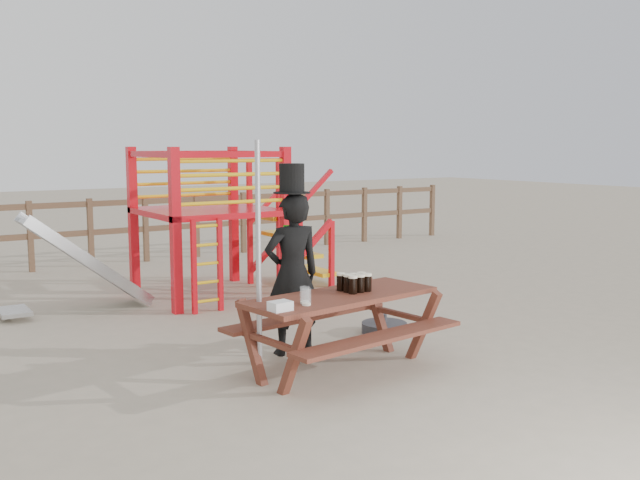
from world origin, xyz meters
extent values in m
plane|color=tan|center=(0.00, 0.00, 0.00)|extent=(60.00, 60.00, 0.00)
cube|color=brown|center=(0.00, 7.00, 1.10)|extent=(15.00, 0.06, 0.10)
cube|color=brown|center=(0.00, 7.00, 0.60)|extent=(15.00, 0.06, 0.10)
cube|color=brown|center=(-1.50, 7.00, 0.60)|extent=(0.09, 0.09, 1.20)
cube|color=brown|center=(-0.50, 7.00, 0.60)|extent=(0.09, 0.09, 1.20)
cube|color=brown|center=(0.50, 7.00, 0.60)|extent=(0.09, 0.09, 1.20)
cube|color=brown|center=(1.50, 7.00, 0.60)|extent=(0.09, 0.09, 1.20)
cube|color=brown|center=(2.50, 7.00, 0.60)|extent=(0.09, 0.09, 1.20)
cube|color=brown|center=(3.50, 7.00, 0.60)|extent=(0.09, 0.09, 1.20)
cube|color=brown|center=(4.50, 7.00, 0.60)|extent=(0.09, 0.09, 1.20)
cube|color=brown|center=(5.50, 7.00, 0.60)|extent=(0.09, 0.09, 1.20)
cube|color=brown|center=(6.50, 7.00, 0.60)|extent=(0.09, 0.09, 1.20)
cube|color=brown|center=(7.50, 7.00, 0.60)|extent=(0.09, 0.09, 1.20)
cube|color=red|center=(-0.60, 2.80, 1.05)|extent=(0.12, 0.12, 2.10)
cube|color=red|center=(1.00, 2.80, 1.05)|extent=(0.12, 0.12, 2.10)
cube|color=red|center=(-0.60, 4.40, 1.05)|extent=(0.12, 0.12, 2.10)
cube|color=red|center=(1.00, 4.40, 1.05)|extent=(0.12, 0.12, 2.10)
cube|color=red|center=(0.20, 3.60, 1.20)|extent=(1.72, 1.72, 0.08)
cube|color=red|center=(0.20, 2.80, 2.00)|extent=(1.60, 0.08, 0.08)
cube|color=red|center=(0.20, 4.40, 2.00)|extent=(1.60, 0.08, 0.08)
cube|color=red|center=(-0.60, 3.60, 2.00)|extent=(0.08, 1.60, 0.08)
cube|color=red|center=(1.00, 3.60, 2.00)|extent=(0.08, 1.60, 0.08)
cylinder|color=yellow|center=(0.20, 2.80, 1.38)|extent=(1.50, 0.05, 0.05)
cylinder|color=yellow|center=(0.20, 4.40, 1.38)|extent=(1.50, 0.05, 0.05)
cylinder|color=yellow|center=(0.20, 2.80, 1.56)|extent=(1.50, 0.05, 0.05)
cylinder|color=yellow|center=(0.20, 4.40, 1.56)|extent=(1.50, 0.05, 0.05)
cylinder|color=yellow|center=(0.20, 2.80, 1.74)|extent=(1.50, 0.05, 0.05)
cylinder|color=yellow|center=(0.20, 4.40, 1.74)|extent=(1.50, 0.05, 0.05)
cylinder|color=yellow|center=(0.20, 2.80, 1.92)|extent=(1.50, 0.05, 0.05)
cylinder|color=yellow|center=(0.20, 4.40, 1.92)|extent=(1.50, 0.05, 0.05)
cube|color=red|center=(-0.43, 2.65, 0.60)|extent=(0.06, 0.06, 1.20)
cube|color=red|center=(-0.07, 2.65, 0.60)|extent=(0.06, 0.06, 1.20)
cylinder|color=yellow|center=(-0.25, 2.65, 0.15)|extent=(0.36, 0.04, 0.04)
cylinder|color=yellow|center=(-0.25, 2.65, 0.39)|extent=(0.36, 0.04, 0.04)
cylinder|color=yellow|center=(-0.25, 2.65, 0.63)|extent=(0.36, 0.04, 0.04)
cylinder|color=yellow|center=(-0.25, 2.65, 0.87)|extent=(0.36, 0.04, 0.04)
cylinder|color=yellow|center=(-0.25, 2.65, 1.11)|extent=(0.36, 0.04, 0.04)
cube|color=yellow|center=(1.15, 3.60, 1.08)|extent=(0.30, 0.90, 0.06)
cube|color=yellow|center=(1.43, 3.60, 0.78)|extent=(0.30, 0.90, 0.06)
cube|color=yellow|center=(1.71, 3.60, 0.48)|extent=(0.30, 0.90, 0.06)
cube|color=yellow|center=(1.99, 3.60, 0.18)|extent=(0.30, 0.90, 0.06)
cube|color=red|center=(1.55, 3.15, 0.60)|extent=(0.95, 0.08, 0.86)
cube|color=red|center=(1.55, 4.05, 0.60)|extent=(0.95, 0.08, 0.86)
cube|color=#B4B6BB|center=(-1.50, 3.60, 0.62)|extent=(1.53, 0.55, 1.21)
cube|color=#B4B6BB|center=(-1.50, 3.33, 0.66)|extent=(1.58, 0.04, 1.28)
cube|color=#B4B6BB|center=(-1.50, 3.87, 0.66)|extent=(1.58, 0.04, 1.28)
cube|color=#B4B6BB|center=(-2.40, 3.60, 0.10)|extent=(0.35, 0.55, 0.05)
cube|color=maroon|center=(-0.19, -0.23, 0.71)|extent=(1.97, 0.94, 0.05)
cube|color=maroon|center=(-0.13, -0.75, 0.43)|extent=(1.91, 0.50, 0.04)
cube|color=maroon|center=(-0.26, 0.28, 0.43)|extent=(1.91, 0.50, 0.04)
cube|color=maroon|center=(-0.99, -0.33, 0.34)|extent=(0.21, 1.14, 0.68)
cube|color=maroon|center=(0.61, -0.13, 0.34)|extent=(0.21, 1.14, 0.68)
imported|color=black|center=(-0.28, 0.50, 0.82)|extent=(0.64, 0.45, 1.64)
cube|color=#0F900D|center=(-0.27, 0.63, 1.02)|extent=(0.07, 0.02, 0.38)
cylinder|color=black|center=(-0.28, 0.50, 1.65)|extent=(0.37, 0.37, 0.01)
cylinder|color=black|center=(-0.28, 0.50, 1.80)|extent=(0.25, 0.25, 0.28)
cube|color=white|center=(-0.27, 0.63, 1.90)|extent=(0.13, 0.02, 0.03)
cylinder|color=#B2B2B7|center=(-0.98, -0.09, 1.08)|extent=(0.05, 0.05, 2.16)
cylinder|color=#313135|center=(1.00, 0.62, 0.06)|extent=(0.52, 0.52, 0.12)
cylinder|color=#313135|center=(1.00, 0.62, 0.17)|extent=(0.06, 0.06, 0.10)
cube|color=white|center=(-1.00, -0.50, 0.77)|extent=(0.19, 0.16, 0.08)
cylinder|color=black|center=(-0.09, -0.27, 0.81)|extent=(0.08, 0.08, 0.15)
cylinder|color=#FBF1CD|center=(-0.09, -0.27, 0.90)|extent=(0.09, 0.09, 0.02)
cylinder|color=black|center=(0.01, -0.26, 0.81)|extent=(0.08, 0.08, 0.15)
cylinder|color=#FBF1CD|center=(0.01, -0.26, 0.90)|extent=(0.09, 0.09, 0.02)
cylinder|color=black|center=(0.09, -0.26, 0.81)|extent=(0.08, 0.08, 0.15)
cylinder|color=#FBF1CD|center=(0.09, -0.26, 0.90)|extent=(0.09, 0.09, 0.02)
cylinder|color=black|center=(-0.08, -0.19, 0.81)|extent=(0.08, 0.08, 0.15)
cylinder|color=#FBF1CD|center=(-0.08, -0.19, 0.90)|extent=(0.09, 0.09, 0.02)
cylinder|color=black|center=(-0.01, -0.18, 0.81)|extent=(0.08, 0.08, 0.15)
cylinder|color=#FBF1CD|center=(-0.01, -0.18, 0.90)|extent=(0.09, 0.09, 0.02)
cylinder|color=black|center=(0.09, -0.17, 0.81)|extent=(0.08, 0.08, 0.15)
cylinder|color=#FBF1CD|center=(0.09, -0.17, 0.90)|extent=(0.09, 0.09, 0.02)
cylinder|color=black|center=(-0.10, -0.09, 0.81)|extent=(0.08, 0.08, 0.15)
cylinder|color=#FBF1CD|center=(-0.10, -0.09, 0.90)|extent=(0.09, 0.09, 0.02)
cylinder|color=silver|center=(-0.68, -0.38, 0.81)|extent=(0.08, 0.08, 0.15)
cylinder|color=#FBF1CD|center=(-0.68, -0.38, 0.74)|extent=(0.08, 0.08, 0.02)
cylinder|color=silver|center=(-0.71, -0.45, 0.81)|extent=(0.08, 0.08, 0.15)
cylinder|color=#FBF1CD|center=(-0.71, -0.45, 0.74)|extent=(0.08, 0.08, 0.02)
camera|label=1|loc=(-3.94, -5.58, 2.11)|focal=40.00mm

